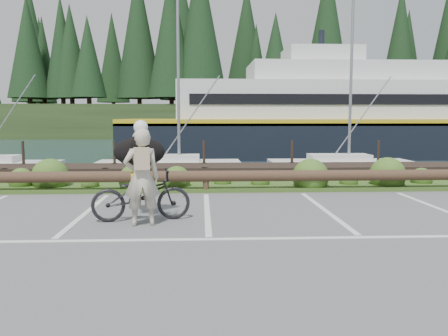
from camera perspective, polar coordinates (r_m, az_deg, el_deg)
The scene contains 7 objects.
ground at distance 8.44m, azimuth -1.86°, elevation -7.90°, with size 72.00×72.00×0.00m, color #565558.
harbor_backdrop at distance 86.68m, azimuth -2.43°, elevation 4.76°, with size 170.00×160.00×30.00m.
vegetation_strip at distance 13.64m, azimuth -2.22°, elevation -2.30°, with size 34.00×1.60×0.10m, color #3D5B21.
log_rail at distance 12.95m, azimuth -2.18°, elevation -2.97°, with size 32.00×0.30×0.60m, color #443021, non-canonical shape.
bicycle at distance 9.54m, azimuth -9.94°, elevation -3.24°, with size 0.68×1.94×1.02m, color black.
cyclist at distance 9.03m, azimuth -9.87°, elevation -1.12°, with size 0.67×0.44×1.84m, color #BAB39D.
dog at distance 10.06m, azimuth -10.16°, elevation 1.93°, with size 1.07×0.52×0.62m, color black.
Camera 1 is at (-0.12, -8.19, 2.05)m, focal length 38.00 mm.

